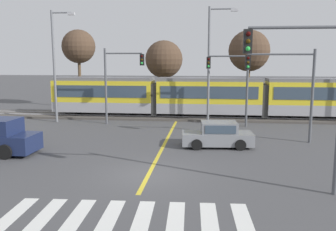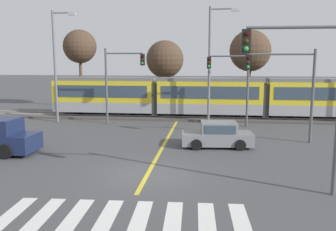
{
  "view_description": "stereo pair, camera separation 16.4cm",
  "coord_description": "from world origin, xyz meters",
  "px_view_note": "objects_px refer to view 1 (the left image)",
  "views": [
    {
      "loc": [
        2.62,
        -15.37,
        5.19
      ],
      "look_at": [
        0.08,
        7.28,
        1.6
      ],
      "focal_mm": 38.0,
      "sensor_mm": 36.0,
      "label": 1
    },
    {
      "loc": [
        2.79,
        -15.35,
        5.19
      ],
      "look_at": [
        0.08,
        7.28,
        1.6
      ],
      "focal_mm": 38.0,
      "sensor_mm": 36.0,
      "label": 2
    }
  ],
  "objects_px": {
    "traffic_light_far_right": "(233,77)",
    "bare_tree_west": "(164,59)",
    "traffic_light_far_left": "(118,75)",
    "traffic_light_near_right": "(310,79)",
    "traffic_light_mid_right": "(289,80)",
    "street_lamp_centre": "(211,59)",
    "sedan_crossing": "(218,135)",
    "light_rail_tram": "(209,96)",
    "street_lamp_west": "(56,61)",
    "bare_tree_far_west": "(79,47)",
    "bare_tree_east": "(249,51)"
  },
  "relations": [
    {
      "from": "traffic_light_far_left",
      "to": "street_lamp_west",
      "type": "bearing_deg",
      "value": 176.96
    },
    {
      "from": "light_rail_tram",
      "to": "bare_tree_far_west",
      "type": "bearing_deg",
      "value": 157.64
    },
    {
      "from": "bare_tree_far_west",
      "to": "bare_tree_east",
      "type": "bearing_deg",
      "value": -4.64
    },
    {
      "from": "light_rail_tram",
      "to": "traffic_light_mid_right",
      "type": "xyz_separation_m",
      "value": [
        4.91,
        -8.72,
        1.9
      ]
    },
    {
      "from": "traffic_light_far_left",
      "to": "street_lamp_centre",
      "type": "bearing_deg",
      "value": 7.77
    },
    {
      "from": "light_rail_tram",
      "to": "bare_tree_west",
      "type": "relative_size",
      "value": 3.9
    },
    {
      "from": "traffic_light_far_right",
      "to": "traffic_light_mid_right",
      "type": "relative_size",
      "value": 1.0
    },
    {
      "from": "light_rail_tram",
      "to": "traffic_light_far_left",
      "type": "relative_size",
      "value": 4.6
    },
    {
      "from": "light_rail_tram",
      "to": "traffic_light_near_right",
      "type": "distance_m",
      "value": 18.26
    },
    {
      "from": "bare_tree_west",
      "to": "bare_tree_far_west",
      "type": "bearing_deg",
      "value": 179.6
    },
    {
      "from": "bare_tree_west",
      "to": "light_rail_tram",
      "type": "bearing_deg",
      "value": -50.29
    },
    {
      "from": "sedan_crossing",
      "to": "traffic_light_far_right",
      "type": "height_order",
      "value": "traffic_light_far_right"
    },
    {
      "from": "bare_tree_far_west",
      "to": "sedan_crossing",
      "type": "bearing_deg",
      "value": -48.3
    },
    {
      "from": "traffic_light_far_left",
      "to": "street_lamp_centre",
      "type": "height_order",
      "value": "street_lamp_centre"
    },
    {
      "from": "traffic_light_far_right",
      "to": "street_lamp_west",
      "type": "xyz_separation_m",
      "value": [
        -14.36,
        0.27,
        1.26
      ]
    },
    {
      "from": "street_lamp_centre",
      "to": "bare_tree_west",
      "type": "distance_m",
      "value": 9.56
    },
    {
      "from": "light_rail_tram",
      "to": "street_lamp_centre",
      "type": "bearing_deg",
      "value": -86.49
    },
    {
      "from": "sedan_crossing",
      "to": "street_lamp_centre",
      "type": "relative_size",
      "value": 0.46
    },
    {
      "from": "traffic_light_near_right",
      "to": "traffic_light_mid_right",
      "type": "height_order",
      "value": "traffic_light_near_right"
    },
    {
      "from": "sedan_crossing",
      "to": "street_lamp_west",
      "type": "xyz_separation_m",
      "value": [
        -13.05,
        7.15,
        4.42
      ]
    },
    {
      "from": "traffic_light_far_left",
      "to": "bare_tree_west",
      "type": "relative_size",
      "value": 0.85
    },
    {
      "from": "light_rail_tram",
      "to": "bare_tree_east",
      "type": "xyz_separation_m",
      "value": [
        3.86,
        4.27,
        3.97
      ]
    },
    {
      "from": "street_lamp_west",
      "to": "bare_tree_east",
      "type": "height_order",
      "value": "street_lamp_west"
    },
    {
      "from": "street_lamp_centre",
      "to": "bare_tree_west",
      "type": "height_order",
      "value": "street_lamp_centre"
    },
    {
      "from": "traffic_light_far_right",
      "to": "bare_tree_west",
      "type": "xyz_separation_m",
      "value": [
        -6.54,
        9.24,
        1.35
      ]
    },
    {
      "from": "traffic_light_far_right",
      "to": "street_lamp_centre",
      "type": "relative_size",
      "value": 0.63
    },
    {
      "from": "street_lamp_west",
      "to": "bare_tree_west",
      "type": "bearing_deg",
      "value": 48.94
    },
    {
      "from": "bare_tree_far_west",
      "to": "bare_tree_west",
      "type": "relative_size",
      "value": 1.16
    },
    {
      "from": "bare_tree_west",
      "to": "traffic_light_far_left",
      "type": "bearing_deg",
      "value": -105.3
    },
    {
      "from": "bare_tree_west",
      "to": "bare_tree_east",
      "type": "xyz_separation_m",
      "value": [
        8.55,
        -1.37,
        0.81
      ]
    },
    {
      "from": "traffic_light_far_right",
      "to": "bare_tree_west",
      "type": "bearing_deg",
      "value": 125.31
    },
    {
      "from": "traffic_light_far_left",
      "to": "bare_tree_east",
      "type": "height_order",
      "value": "bare_tree_east"
    },
    {
      "from": "traffic_light_far_left",
      "to": "bare_tree_west",
      "type": "xyz_separation_m",
      "value": [
        2.53,
        9.25,
        1.21
      ]
    },
    {
      "from": "light_rail_tram",
      "to": "traffic_light_far_right",
      "type": "bearing_deg",
      "value": -62.68
    },
    {
      "from": "sedan_crossing",
      "to": "traffic_light_near_right",
      "type": "relative_size",
      "value": 0.64
    },
    {
      "from": "traffic_light_mid_right",
      "to": "street_lamp_west",
      "type": "distance_m",
      "value": 18.26
    },
    {
      "from": "bare_tree_far_west",
      "to": "street_lamp_west",
      "type": "bearing_deg",
      "value": -81.35
    },
    {
      "from": "traffic_light_far_left",
      "to": "street_lamp_west",
      "type": "relative_size",
      "value": 0.67
    },
    {
      "from": "traffic_light_mid_right",
      "to": "bare_tree_east",
      "type": "distance_m",
      "value": 13.2
    },
    {
      "from": "traffic_light_mid_right",
      "to": "street_lamp_centre",
      "type": "bearing_deg",
      "value": 127.8
    },
    {
      "from": "sedan_crossing",
      "to": "traffic_light_far_right",
      "type": "relative_size",
      "value": 0.74
    },
    {
      "from": "bare_tree_west",
      "to": "traffic_light_near_right",
      "type": "bearing_deg",
      "value": -70.24
    },
    {
      "from": "traffic_light_near_right",
      "to": "traffic_light_mid_right",
      "type": "distance_m",
      "value": 9.09
    },
    {
      "from": "street_lamp_west",
      "to": "bare_tree_east",
      "type": "distance_m",
      "value": 18.06
    },
    {
      "from": "traffic_light_near_right",
      "to": "bare_tree_east",
      "type": "distance_m",
      "value": 22.04
    },
    {
      "from": "street_lamp_west",
      "to": "bare_tree_east",
      "type": "relative_size",
      "value": 1.13
    },
    {
      "from": "traffic_light_mid_right",
      "to": "bare_tree_west",
      "type": "xyz_separation_m",
      "value": [
        -9.59,
        14.36,
        1.26
      ]
    },
    {
      "from": "traffic_light_far_left",
      "to": "traffic_light_far_right",
      "type": "distance_m",
      "value": 9.08
    },
    {
      "from": "bare_tree_west",
      "to": "traffic_light_far_right",
      "type": "bearing_deg",
      "value": -54.69
    },
    {
      "from": "traffic_light_mid_right",
      "to": "bare_tree_east",
      "type": "height_order",
      "value": "bare_tree_east"
    }
  ]
}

